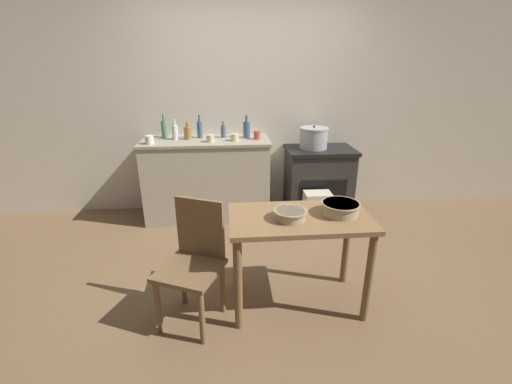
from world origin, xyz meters
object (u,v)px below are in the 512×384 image
stove (318,180)px  mixing_bowl_small (290,214)px  bottle_center_left (175,132)px  cup_right (210,138)px  bottle_center_right (188,133)px  bottle_center (223,131)px  flour_sack (317,210)px  chair (194,259)px  bottle_far_left (200,129)px  bottle_mid_left (164,129)px  cup_far_right (149,140)px  stock_pot (314,138)px  cup_end_right (257,135)px  cup_mid_right (235,137)px  work_table (299,233)px  bottle_left (247,129)px  mixing_bowl_large (340,208)px

stove → mixing_bowl_small: bearing=-111.2°
bottle_center_left → cup_right: size_ratio=2.73×
bottle_center_right → bottle_center: bearing=9.5°
flour_sack → mixing_bowl_small: 1.53m
chair → cup_right: cup_right is taller
bottle_far_left → bottle_mid_left: bearing=172.3°
stove → cup_far_right: (-1.91, -0.18, 0.57)m
stove → stock_pot: 0.53m
stove → cup_end_right: bearing=-176.8°
stock_pot → cup_end_right: stock_pot is taller
bottle_mid_left → stove: bearing=-4.6°
bottle_center_right → cup_far_right: size_ratio=2.14×
stove → chair: 2.22m
chair → bottle_far_left: bottle_far_left is taller
bottle_far_left → cup_mid_right: 0.44m
bottle_far_left → bottle_center: (0.27, 0.00, -0.03)m
stove → work_table: size_ratio=0.80×
stove → cup_far_right: bearing=-174.7°
bottle_center_right → cup_end_right: size_ratio=2.01×
work_table → flour_sack: work_table is taller
stove → cup_right: (-1.27, -0.13, 0.57)m
mixing_bowl_small → cup_far_right: cup_far_right is taller
bottle_mid_left → cup_mid_right: size_ratio=3.05×
stock_pot → cup_far_right: 1.84m
stock_pot → cup_right: (-1.18, -0.14, 0.05)m
mixing_bowl_small → cup_end_right: bearing=92.7°
stove → bottle_center_left: size_ratio=3.62×
bottle_left → bottle_center: 0.27m
mixing_bowl_small → bottle_center_right: (-0.86, 1.76, 0.23)m
stock_pot → bottle_center_right: (-1.44, 0.02, 0.08)m
cup_right → cup_end_right: cup_end_right is taller
bottle_left → cup_right: bottle_left is taller
chair → bottle_center_left: bottle_center_left is taller
bottle_left → bottle_center_left: 0.81m
work_table → cup_right: (-0.68, 1.55, 0.37)m
cup_far_right → bottle_left: bearing=12.6°
flour_sack → bottle_center_right: (-1.42, 0.45, 0.80)m
bottle_far_left → bottle_center: size_ratio=1.41×
mixing_bowl_large → bottle_far_left: size_ratio=1.05×
cup_far_right → bottle_mid_left: bearing=71.3°
work_table → stock_pot: 1.80m
cup_end_right → chair: bearing=-108.9°
bottle_center_left → cup_right: (0.40, -0.16, -0.05)m
work_table → cup_far_right: (-1.32, 1.51, 0.37)m
stove → bottle_center_right: 1.64m
stove → flour_sack: size_ratio=1.95×
stove → work_table: bearing=-109.2°
stove → chair: size_ratio=0.91×
chair → bottle_center_left: 1.91m
stove → cup_end_right: size_ratio=8.49×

